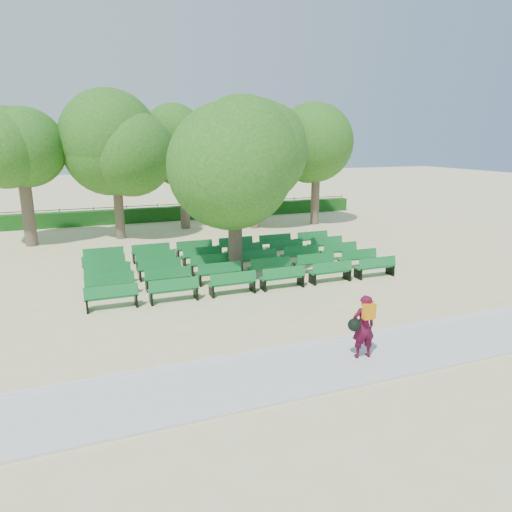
% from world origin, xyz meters
% --- Properties ---
extents(ground, '(120.00, 120.00, 0.00)m').
position_xyz_m(ground, '(0.00, 0.00, 0.00)').
color(ground, beige).
extents(paving, '(30.00, 2.20, 0.06)m').
position_xyz_m(paving, '(0.00, -7.40, 0.03)').
color(paving, beige).
rests_on(paving, ground).
extents(curb, '(30.00, 0.12, 0.10)m').
position_xyz_m(curb, '(0.00, -6.25, 0.05)').
color(curb, silver).
rests_on(curb, ground).
extents(hedge, '(26.00, 0.70, 0.90)m').
position_xyz_m(hedge, '(0.00, 14.00, 0.45)').
color(hedge, '#154D14').
rests_on(hedge, ground).
extents(fence, '(26.00, 0.10, 1.02)m').
position_xyz_m(fence, '(0.00, 14.40, 0.00)').
color(fence, black).
rests_on(fence, ground).
extents(tree_line, '(21.80, 6.80, 7.04)m').
position_xyz_m(tree_line, '(0.00, 10.00, 0.00)').
color(tree_line, '#2C661B').
rests_on(tree_line, ground).
extents(bench_array, '(1.65, 0.58, 1.03)m').
position_xyz_m(bench_array, '(-0.07, 1.07, 0.08)').
color(bench_array, '#136E2D').
rests_on(bench_array, ground).
extents(tree_among, '(4.45, 4.45, 6.29)m').
position_xyz_m(tree_among, '(-0.15, 0.56, 4.25)').
color(tree_among, brown).
rests_on(tree_among, ground).
extents(person, '(0.76, 0.47, 1.58)m').
position_xyz_m(person, '(0.44, -7.40, 0.88)').
color(person, '#490A21').
rests_on(person, ground).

